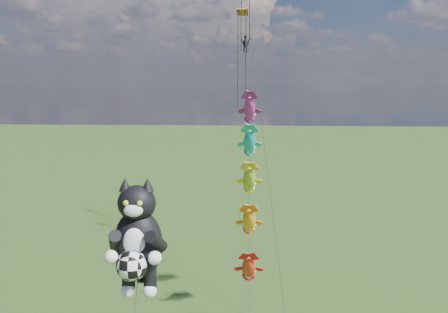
{
  "coord_description": "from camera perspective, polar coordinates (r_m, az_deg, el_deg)",
  "views": [
    {
      "loc": [
        9.1,
        -23.78,
        15.24
      ],
      "look_at": [
        7.06,
        11.1,
        9.98
      ],
      "focal_mm": 40.0,
      "sensor_mm": 36.0,
      "label": 1
    }
  ],
  "objects": [
    {
      "name": "cat_kite_rig",
      "position": [
        22.88,
        -9.91,
        -9.21
      ],
      "size": [
        2.52,
        4.12,
        11.05
      ],
      "rotation": [
        0.0,
        0.0,
        -0.07
      ],
      "color": "brown",
      "rests_on": "ground"
    },
    {
      "name": "fish_windsock_rig",
      "position": [
        32.83,
        2.91,
        -2.66
      ],
      "size": [
        0.91,
        15.97,
        15.77
      ],
      "rotation": [
        0.0,
        0.0,
        0.33
      ],
      "color": "brown",
      "rests_on": "ground"
    },
    {
      "name": "parafoil_rig",
      "position": [
        41.69,
        2.57,
        13.51
      ],
      "size": [
        3.75,
        17.24,
        25.42
      ],
      "rotation": [
        0.0,
        0.0,
        0.26
      ],
      "color": "brown",
      "rests_on": "ground"
    }
  ]
}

